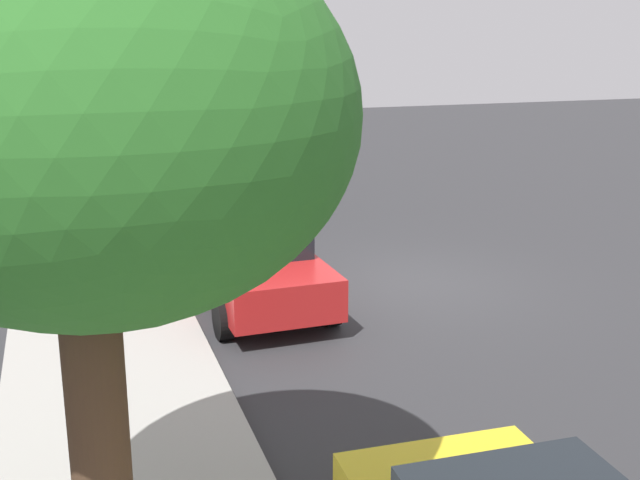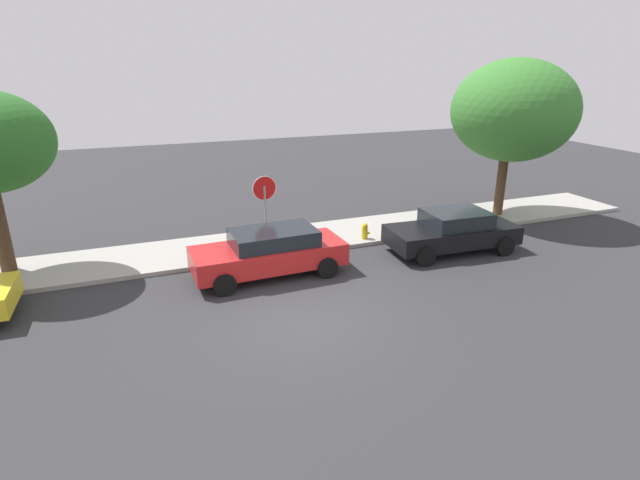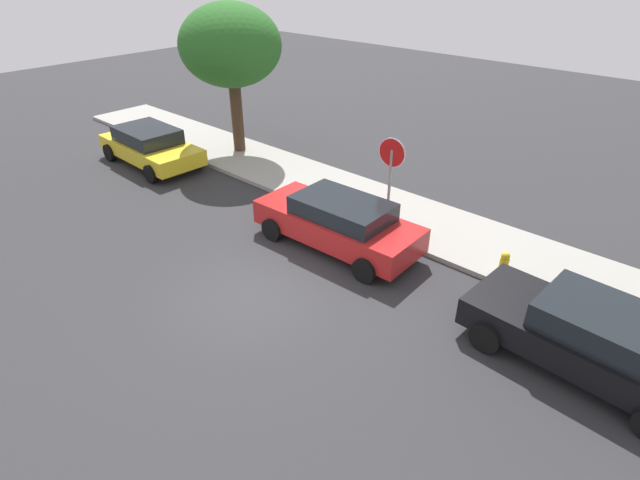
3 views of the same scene
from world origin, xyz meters
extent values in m
plane|color=#2D2D30|center=(0.00, 0.00, 0.00)|extent=(60.00, 60.00, 0.00)
cube|color=#9E9B93|center=(0.00, 5.54, 0.07)|extent=(32.00, 2.82, 0.14)
cylinder|color=gray|center=(0.38, 4.75, 1.17)|extent=(0.08, 0.08, 2.35)
cylinder|color=white|center=(0.38, 4.75, 2.27)|extent=(0.81, 0.07, 0.81)
cylinder|color=red|center=(0.38, 4.75, 2.27)|extent=(0.76, 0.08, 0.76)
cube|color=red|center=(-0.03, 3.00, 0.63)|extent=(4.62, 1.89, 0.66)
cube|color=black|center=(0.15, 3.00, 1.19)|extent=(2.55, 1.61, 0.46)
cylinder|color=black|center=(1.50, 3.92, 0.32)|extent=(0.65, 0.24, 0.64)
cylinder|color=black|center=(1.55, 2.17, 0.32)|extent=(0.65, 0.24, 0.64)
cylinder|color=black|center=(-1.61, 3.82, 0.32)|extent=(0.65, 0.24, 0.64)
cylinder|color=black|center=(-1.55, 2.08, 0.32)|extent=(0.65, 0.24, 0.64)
cube|color=black|center=(6.34, 2.72, 0.60)|extent=(4.48, 2.08, 0.60)
cube|color=black|center=(6.45, 2.71, 1.16)|extent=(2.13, 1.73, 0.51)
cylinder|color=black|center=(7.88, 3.57, 0.32)|extent=(0.65, 0.25, 0.64)
cylinder|color=black|center=(7.78, 1.72, 0.32)|extent=(0.65, 0.25, 0.64)
cylinder|color=black|center=(4.89, 3.72, 0.32)|extent=(0.65, 0.25, 0.64)
cylinder|color=black|center=(4.80, 1.87, 0.32)|extent=(0.65, 0.25, 0.64)
cylinder|color=#422D1E|center=(10.47, 5.32, 1.22)|extent=(0.38, 0.38, 2.44)
ellipsoid|color=#387A2D|center=(10.54, 5.19, 4.34)|extent=(4.79, 4.79, 3.91)
cylinder|color=#422D1E|center=(-7.42, 5.86, 1.49)|extent=(0.44, 0.44, 2.97)
cylinder|color=gold|center=(3.96, 4.56, 0.28)|extent=(0.22, 0.22, 0.55)
sphere|color=gold|center=(3.96, 4.56, 0.61)|extent=(0.21, 0.21, 0.21)
cylinder|color=gold|center=(4.11, 4.56, 0.33)|extent=(0.08, 0.09, 0.09)
camera|label=1|loc=(-12.90, 5.96, 4.65)|focal=45.00mm
camera|label=2|loc=(-3.62, -10.60, 6.20)|focal=28.00mm
camera|label=3|loc=(7.38, -5.93, 7.00)|focal=28.00mm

